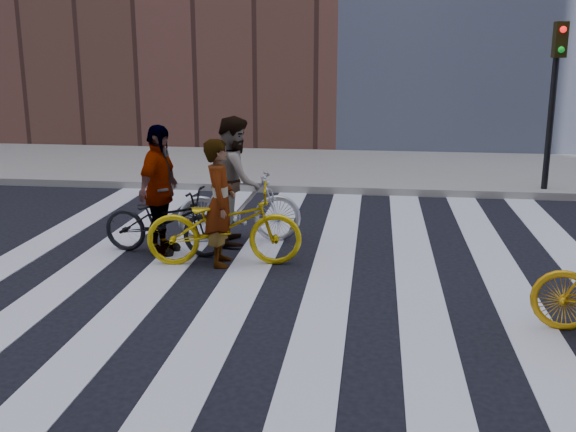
% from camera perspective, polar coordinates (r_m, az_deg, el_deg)
% --- Properties ---
extents(ground, '(100.00, 100.00, 0.00)m').
position_cam_1_polar(ground, '(8.73, 0.02, -5.09)').
color(ground, black).
rests_on(ground, ground).
extents(sidewalk_far, '(100.00, 5.00, 0.15)m').
position_cam_1_polar(sidewalk_far, '(15.96, 3.51, 4.02)').
color(sidewalk_far, gray).
rests_on(sidewalk_far, ground).
extents(zebra_crosswalk, '(8.25, 10.00, 0.01)m').
position_cam_1_polar(zebra_crosswalk, '(8.73, 0.02, -5.05)').
color(zebra_crosswalk, silver).
rests_on(zebra_crosswalk, ground).
extents(traffic_signal, '(0.22, 0.42, 3.33)m').
position_cam_1_polar(traffic_signal, '(13.92, 21.70, 10.72)').
color(traffic_signal, black).
rests_on(traffic_signal, ground).
extents(bike_yellow_left, '(2.17, 1.03, 1.09)m').
position_cam_1_polar(bike_yellow_left, '(9.08, -5.43, -0.80)').
color(bike_yellow_left, gold).
rests_on(bike_yellow_left, ground).
extents(bike_silver_mid, '(1.92, 0.85, 1.12)m').
position_cam_1_polar(bike_silver_mid, '(10.11, -4.14, 0.85)').
color(bike_silver_mid, silver).
rests_on(bike_silver_mid, ground).
extents(bike_dark_rear, '(1.90, 0.85, 0.96)m').
position_cam_1_polar(bike_dark_rear, '(9.68, -10.45, -0.42)').
color(bike_dark_rear, black).
rests_on(bike_dark_rear, ground).
extents(rider_left, '(0.50, 0.68, 1.71)m').
position_cam_1_polar(rider_left, '(9.01, -5.78, 1.11)').
color(rider_left, slate).
rests_on(rider_left, ground).
extents(rider_mid, '(0.88, 1.04, 1.90)m').
position_cam_1_polar(rider_mid, '(10.04, -4.46, 3.04)').
color(rider_mid, slate).
rests_on(rider_mid, ground).
extents(rider_rear, '(0.57, 1.13, 1.84)m').
position_cam_1_polar(rider_rear, '(9.60, -10.85, 2.13)').
color(rider_rear, slate).
rests_on(rider_rear, ground).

